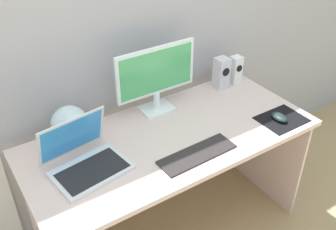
% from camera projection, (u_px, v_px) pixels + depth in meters
% --- Properties ---
extents(ground_plane, '(8.00, 8.00, 0.00)m').
position_uv_depth(ground_plane, '(171.00, 229.00, 2.37)').
color(ground_plane, tan).
extents(wall_back, '(6.00, 0.04, 2.50)m').
position_uv_depth(wall_back, '(126.00, 11.00, 1.97)').
color(wall_back, '#A8A4A6').
rests_on(wall_back, ground_plane).
extents(desk, '(1.51, 0.68, 0.72)m').
position_uv_depth(desk, '(171.00, 156.00, 2.05)').
color(desk, beige).
rests_on(desk, ground_plane).
extents(monitor, '(0.47, 0.14, 0.38)m').
position_uv_depth(monitor, '(156.00, 76.00, 2.06)').
color(monitor, white).
rests_on(monitor, desk).
extents(speaker_right, '(0.07, 0.06, 0.17)m').
position_uv_depth(speaker_right, '(236.00, 70.00, 2.40)').
color(speaker_right, white).
rests_on(speaker_right, desk).
extents(speaker_near_monitor, '(0.08, 0.08, 0.19)m').
position_uv_depth(speaker_near_monitor, '(221.00, 73.00, 2.34)').
color(speaker_near_monitor, silver).
rests_on(speaker_near_monitor, desk).
extents(laptop, '(0.37, 0.33, 0.23)m').
position_uv_depth(laptop, '(85.00, 159.00, 1.75)').
color(laptop, silver).
rests_on(laptop, desk).
extents(fishbowl, '(0.19, 0.19, 0.19)m').
position_uv_depth(fishbowl, '(70.00, 124.00, 1.90)').
color(fishbowl, silver).
rests_on(fishbowl, desk).
extents(keyboard_external, '(0.40, 0.14, 0.01)m').
position_uv_depth(keyboard_external, '(197.00, 154.00, 1.84)').
color(keyboard_external, '#272222').
rests_on(keyboard_external, desk).
extents(mousepad, '(0.25, 0.20, 0.00)m').
position_uv_depth(mousepad, '(282.00, 119.00, 2.09)').
color(mousepad, black).
rests_on(mousepad, desk).
extents(mouse, '(0.06, 0.10, 0.04)m').
position_uv_depth(mouse, '(279.00, 117.00, 2.07)').
color(mouse, black).
rests_on(mouse, mousepad).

